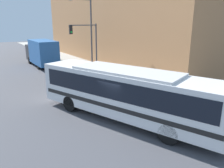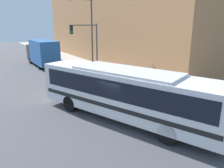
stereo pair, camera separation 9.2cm
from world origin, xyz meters
The scene contains 8 objects.
ground_plane centered at (0.00, 0.00, 0.00)m, with size 120.00×120.00×0.00m, color #47474C.
sidewalk centered at (6.03, 20.00, 0.08)m, with size 3.06×70.00×0.15m.
building_facade centered at (10.56, 17.28, 6.45)m, with size 6.00×32.57×12.91m.
city_bus centered at (0.35, -0.33, 1.77)m, with size 6.36×11.68×3.04m.
delivery_truck centered at (0.95, 18.84, 1.82)m, with size 2.36×7.67×3.39m.
fire_hydrant centered at (5.10, 4.11, 0.49)m, with size 0.21×0.28×0.67m.
traffic_light_pole centered at (4.13, 11.89, 3.78)m, with size 3.28×0.35×5.28m.
street_lamp centered at (5.00, 13.19, 4.85)m, with size 2.79×0.28×7.94m.
Camera 2 is at (-6.87, -10.05, 5.63)m, focal length 35.00 mm.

